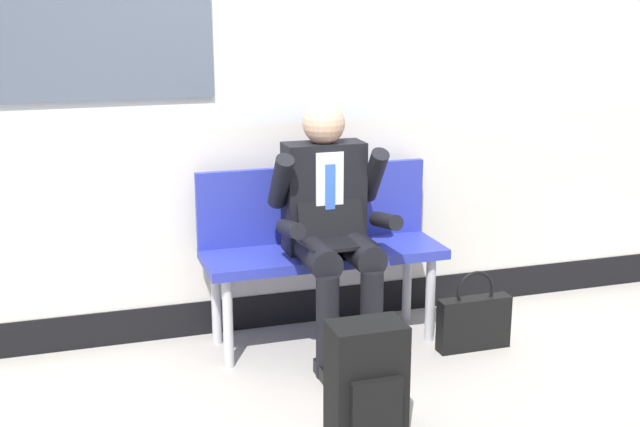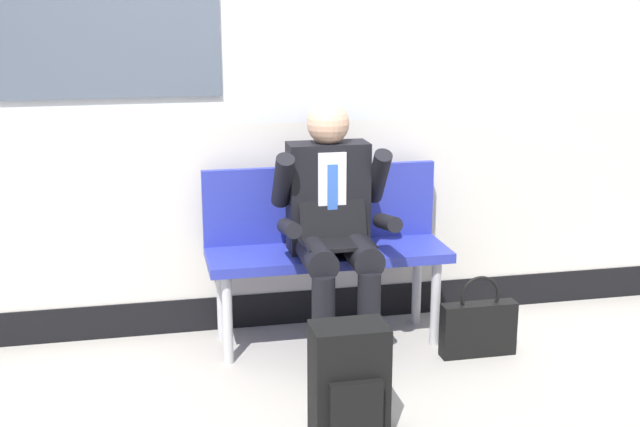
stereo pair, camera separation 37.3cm
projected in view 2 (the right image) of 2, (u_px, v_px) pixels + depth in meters
The scene contains 6 objects.
ground_plane at pixel (304, 362), 4.13m from camera, with size 18.00×18.00×0.00m, color #9E9991.
station_wall at pixel (280, 69), 4.31m from camera, with size 6.74×0.17×2.80m.
bench_with_person at pixel (325, 238), 4.30m from camera, with size 1.23×0.42×0.90m.
person_seated at pixel (334, 224), 4.08m from camera, with size 0.57×0.70×1.25m.
backpack at pixel (349, 383), 3.38m from camera, with size 0.31×0.24×0.49m.
handbag at pixel (478, 327), 4.18m from camera, with size 0.38×0.09×0.42m.
Camera 2 is at (-0.72, -3.74, 1.76)m, focal length 46.90 mm.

